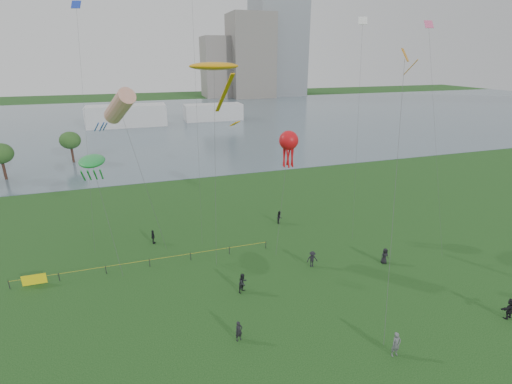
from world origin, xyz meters
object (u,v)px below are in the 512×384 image
object	(u,v)px
fence	(81,272)
kite_octopus	(289,141)
kite_flyer	(396,344)
kite_stingray	(214,67)

from	to	relation	value
fence	kite_octopus	size ratio (longest dim) A/B	2.02
kite_flyer	kite_octopus	xyz separation A→B (m)	(0.02, 19.87, 9.88)
fence	kite_stingray	xyz separation A→B (m)	(14.43, 5.79, 17.77)
kite_flyer	kite_stingray	size ratio (longest dim) A/B	0.10
fence	kite_octopus	xyz separation A→B (m)	(21.62, 2.93, 10.25)
fence	kite_stingray	world-z (taller)	kite_stingray
kite_stingray	fence	bearing A→B (deg)	-172.55
fence	kite_flyer	size ratio (longest dim) A/B	13.04
fence	kite_stingray	bearing A→B (deg)	21.85
kite_stingray	kite_octopus	distance (m)	10.79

